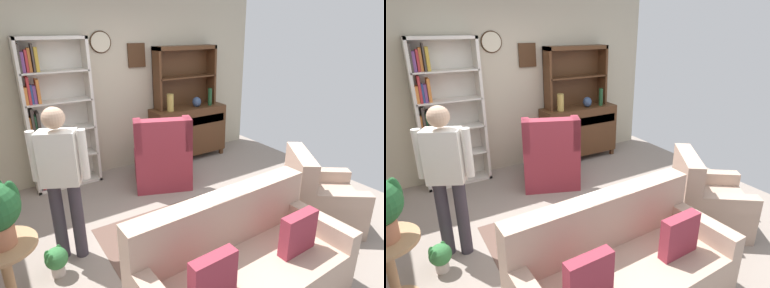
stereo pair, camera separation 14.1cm
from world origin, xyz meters
The scene contains 17 objects.
ground_plane centered at (0.00, 0.00, -0.01)m, with size 5.40×4.60×0.02m, color gray.
wall_back centered at (0.00, 2.13, 1.40)m, with size 5.00×0.09×2.80m.
area_rug centered at (0.20, -0.30, 0.00)m, with size 2.49×1.75×0.01m, color brown.
bookshelf centered at (-1.04, 1.95, 1.04)m, with size 0.90×0.30×2.10m.
sideboard centered at (1.09, 1.86, 0.51)m, with size 1.30×0.45×0.92m.
sideboard_hutch centered at (1.09, 1.97, 1.56)m, with size 1.10×0.26×1.00m.
vase_tall centered at (0.70, 1.78, 1.06)m, with size 0.11×0.11×0.28m, color tan.
vase_round centered at (1.22, 1.79, 1.01)m, with size 0.15×0.15×0.17m, color #33476B.
bottle_wine centered at (1.48, 1.77, 1.07)m, with size 0.07×0.07×0.30m, color #194223.
couch_floral centered at (-0.26, -1.13, 0.31)m, with size 1.83×0.91×0.90m.
armchair_floral centered at (1.29, -0.71, 0.29)m, with size 1.07×1.06×0.88m.
wingback_chair centered at (0.21, 1.16, 0.38)m, with size 1.01×1.03×1.05m.
plant_stand centered at (-1.90, -0.20, 0.40)m, with size 0.52×0.52×0.64m.
potted_plant_small centered at (-1.51, 0.04, 0.17)m, with size 0.21×0.21×0.29m.
person_reading centered at (-1.32, 0.25, 0.91)m, with size 0.50×0.33×1.56m.
coffee_table centered at (-0.09, -0.41, 0.35)m, with size 0.80×0.50×0.42m.
book_stack centered at (-0.17, -0.41, 0.46)m, with size 0.21×0.16×0.08m.
Camera 2 is at (-1.67, -2.80, 2.22)m, focal length 30.32 mm.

